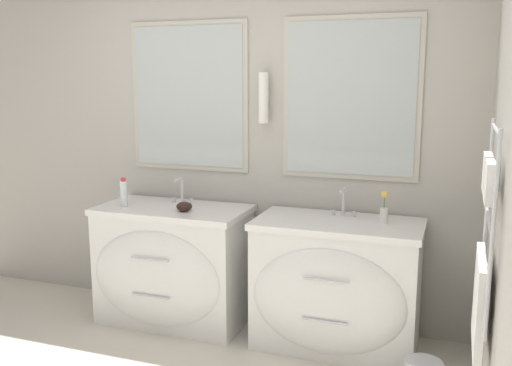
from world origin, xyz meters
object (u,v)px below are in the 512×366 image
(toiletry_bottle, at_px, (124,193))
(flower_vase, at_px, (384,210))
(vanity_left, at_px, (172,265))
(amenity_bowl, at_px, (184,207))
(vanity_right, at_px, (336,285))

(toiletry_bottle, distance_m, flower_vase, 1.82)
(vanity_left, relative_size, amenity_bowl, 9.72)
(vanity_right, bearing_deg, flower_vase, 15.43)
(vanity_right, bearing_deg, toiletry_bottle, -177.85)
(vanity_left, xyz_separation_m, toiletry_bottle, (-0.34, -0.06, 0.52))
(toiletry_bottle, bearing_deg, vanity_right, 2.15)
(vanity_left, bearing_deg, flower_vase, 3.00)
(vanity_left, relative_size, flower_vase, 5.11)
(toiletry_bottle, xyz_separation_m, amenity_bowl, (0.47, 0.01, -0.06))
(toiletry_bottle, distance_m, amenity_bowl, 0.48)
(vanity_left, height_order, amenity_bowl, amenity_bowl)
(vanity_left, xyz_separation_m, vanity_right, (1.19, 0.00, 0.00))
(vanity_left, distance_m, flower_vase, 1.56)
(amenity_bowl, bearing_deg, vanity_right, 2.55)
(toiletry_bottle, bearing_deg, flower_vase, 4.26)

